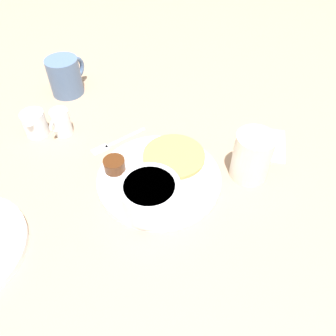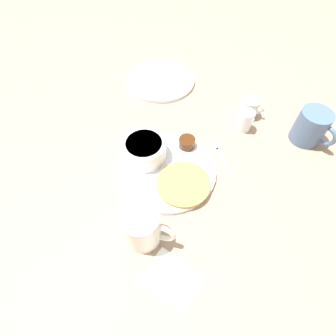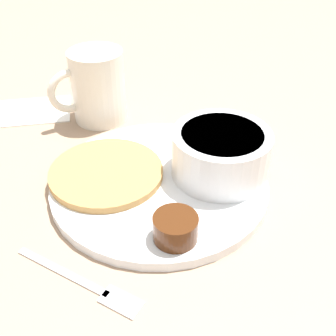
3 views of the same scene
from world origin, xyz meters
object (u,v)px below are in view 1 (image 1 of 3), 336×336
Objects in this scene: fork at (113,143)px; plate at (159,178)px; second_mug at (66,76)px; creamer_pitcher_far at (35,123)px; bowl at (150,194)px; coffee_mug at (251,155)px; creamer_pitcher_near at (61,122)px.

plate is at bearing 73.66° from fork.
second_mug is at bearing -112.52° from plate.
bowl is at bearing 80.73° from creamer_pitcher_far.
coffee_mug is 0.77× the size of fork.
bowl is 1.11× the size of coffee_mug.
creamer_pitcher_near is (0.09, -0.42, -0.02)m from coffee_mug.
bowl is 0.96× the size of second_mug.
creamer_pitcher_near reaches higher than creamer_pitcher_far.
creamer_pitcher_far is at bearing 17.06° from second_mug.
creamer_pitcher_near is 0.13m from fork.
coffee_mug is (-0.18, 0.13, 0.01)m from bowl.
creamer_pitcher_near is 0.18m from second_mug.
fork is at bearing 102.01° from creamer_pitcher_near.
second_mug is at bearing -95.12° from coffee_mug.
second_mug is (-0.17, -0.05, 0.02)m from creamer_pitcher_far.
bowl and creamer_pitcher_near have the same top height.
creamer_pitcher_far is (-0.06, -0.35, -0.01)m from bowl.
creamer_pitcher_near is at bearing -106.46° from bowl.
fork is (-0.03, 0.12, -0.03)m from creamer_pitcher_near.
creamer_pitcher_far is (0.01, -0.33, 0.02)m from plate.
plate is at bearing -54.11° from coffee_mug.
fork is 0.26m from second_mug.
coffee_mug is 0.53m from second_mug.
creamer_pitcher_near is (-0.02, -0.27, 0.03)m from plate.
plate is 3.82× the size of creamer_pitcher_near.
bowl is 0.35m from creamer_pitcher_far.
coffee_mug is at bearing 84.88° from second_mug.
plate is 0.33m from creamer_pitcher_far.
creamer_pitcher_far is (0.03, -0.05, -0.00)m from creamer_pitcher_near.
second_mug is (-0.11, -0.23, 0.05)m from fork.
second_mug reaches higher than bowl.
second_mug is (-0.16, -0.38, 0.04)m from plate.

